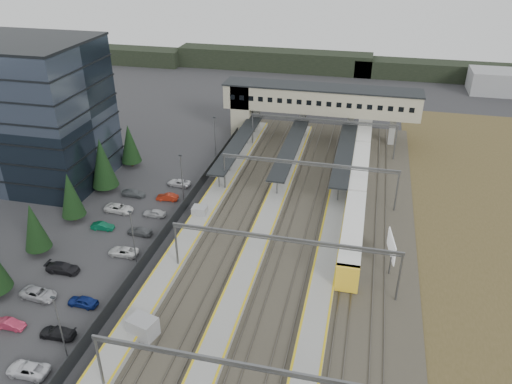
% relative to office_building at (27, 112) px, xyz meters
% --- Properties ---
extents(ground, '(220.00, 220.00, 0.00)m').
position_rel_office_building_xyz_m(ground, '(36.00, -12.00, -12.19)').
color(ground, '#2B2B2D').
rests_on(ground, ground).
extents(office_building, '(24.30, 18.30, 24.30)m').
position_rel_office_building_xyz_m(office_building, '(0.00, 0.00, 0.00)').
color(office_building, '#414D60').
rests_on(office_building, ground).
extents(conifer_row, '(4.42, 49.82, 9.50)m').
position_rel_office_building_xyz_m(conifer_row, '(14.00, -15.86, -7.36)').
color(conifer_row, black).
rests_on(conifer_row, ground).
extents(car_park, '(10.58, 44.49, 1.30)m').
position_rel_office_building_xyz_m(car_park, '(22.66, -19.98, -11.59)').
color(car_park, '#B0B0B5').
rests_on(car_park, ground).
extents(lampposts, '(0.50, 53.25, 8.07)m').
position_rel_office_building_xyz_m(lampposts, '(28.00, -10.75, -7.86)').
color(lampposts, slate).
rests_on(lampposts, ground).
extents(fence, '(0.08, 90.00, 2.00)m').
position_rel_office_building_xyz_m(fence, '(29.50, -7.00, -11.19)').
color(fence, '#26282B').
rests_on(fence, ground).
extents(relay_cabin_near, '(3.47, 2.91, 2.50)m').
position_rel_office_building_xyz_m(relay_cabin_near, '(34.74, -32.44, -10.94)').
color(relay_cabin_near, gray).
rests_on(relay_cabin_near, ground).
extents(relay_cabin_far, '(2.26, 1.91, 2.02)m').
position_rel_office_building_xyz_m(relay_cabin_far, '(32.61, -7.06, -11.18)').
color(relay_cabin_far, gray).
rests_on(relay_cabin_far, ground).
extents(rail_corridor, '(34.00, 90.00, 0.92)m').
position_rel_office_building_xyz_m(rail_corridor, '(45.34, -7.00, -11.90)').
color(rail_corridor, '#332F27').
rests_on(rail_corridor, ground).
extents(canopies, '(23.10, 30.00, 3.28)m').
position_rel_office_building_xyz_m(canopies, '(43.00, 15.00, -8.27)').
color(canopies, black).
rests_on(canopies, ground).
extents(footbridge, '(40.40, 6.40, 11.20)m').
position_rel_office_building_xyz_m(footbridge, '(43.70, 30.00, -4.26)').
color(footbridge, '#AFA98A').
rests_on(footbridge, ground).
extents(gantries, '(28.40, 62.28, 7.17)m').
position_rel_office_building_xyz_m(gantries, '(48.00, -9.00, -6.20)').
color(gantries, slate).
rests_on(gantries, ground).
extents(train, '(2.90, 60.51, 3.65)m').
position_rel_office_building_xyz_m(train, '(56.00, 9.96, -10.12)').
color(train, white).
rests_on(train, ground).
extents(billboard, '(0.96, 5.30, 4.41)m').
position_rel_office_building_xyz_m(billboard, '(61.21, -12.73, -9.27)').
color(billboard, slate).
rests_on(billboard, ground).
extents(treeline_far, '(170.00, 19.00, 7.00)m').
position_rel_office_building_xyz_m(treeline_far, '(59.81, 80.28, -9.24)').
color(treeline_far, black).
rests_on(treeline_far, ground).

